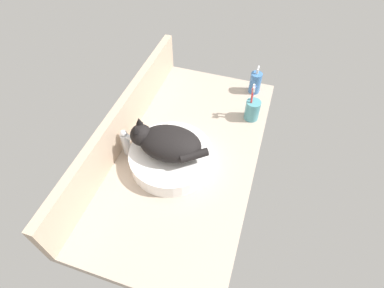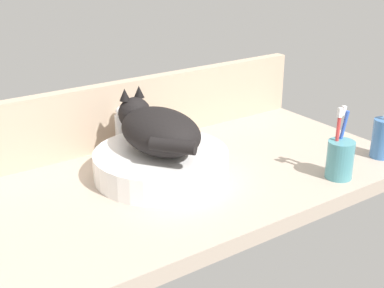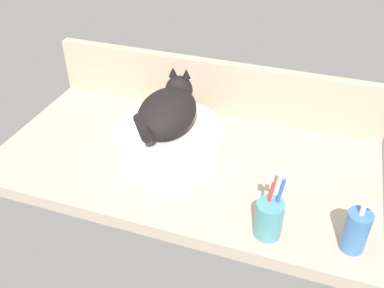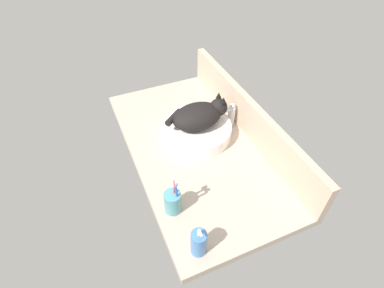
{
  "view_description": "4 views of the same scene",
  "coord_description": "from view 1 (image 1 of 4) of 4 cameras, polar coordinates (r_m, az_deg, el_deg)",
  "views": [
    {
      "loc": [
        -76.78,
        -27.61,
        101.21
      ],
      "look_at": [
        -1.46,
        -3.32,
        8.21
      ],
      "focal_mm": 28.0,
      "sensor_mm": 36.0,
      "label": 1
    },
    {
      "loc": [
        -71.88,
        -103.11,
        59.73
      ],
      "look_at": [
        -2.31,
        -3.22,
        10.11
      ],
      "focal_mm": 50.0,
      "sensor_mm": 36.0,
      "label": 2
    },
    {
      "loc": [
        35.87,
        -97.78,
        80.3
      ],
      "look_at": [
        3.32,
        -3.2,
        7.59
      ],
      "focal_mm": 40.0,
      "sensor_mm": 36.0,
      "label": 3
    },
    {
      "loc": [
        95.28,
        -43.0,
        103.58
      ],
      "look_at": [
        6.91,
        -4.79,
        9.46
      ],
      "focal_mm": 28.0,
      "sensor_mm": 36.0,
      "label": 4
    }
  ],
  "objects": [
    {
      "name": "ground_plane",
      "position": [
        1.32,
        -1.18,
        -2.08
      ],
      "size": [
        114.62,
        60.72,
        4.0
      ],
      "primitive_type": "cube",
      "color": "#B2A08E"
    },
    {
      "name": "cat",
      "position": [
        1.17,
        -4.84,
        0.32
      ],
      "size": [
        18.31,
        32.41,
        14.0
      ],
      "color": "black",
      "rests_on": "sink_basin"
    },
    {
      "name": "sink_basin",
      "position": [
        1.24,
        -3.96,
        -2.53
      ],
      "size": [
        34.56,
        34.56,
        6.75
      ],
      "primitive_type": "cylinder",
      "color": "white",
      "rests_on": "ground_plane"
    },
    {
      "name": "soap_dispenser",
      "position": [
        1.59,
        11.96,
        11.39
      ],
      "size": [
        5.77,
        5.77,
        14.35
      ],
      "color": "#3F72B2",
      "rests_on": "ground_plane"
    },
    {
      "name": "toothbrush_cup",
      "position": [
        1.43,
        11.4,
        6.47
      ],
      "size": [
        6.82,
        6.82,
        18.69
      ],
      "color": "teal",
      "rests_on": "ground_plane"
    },
    {
      "name": "faucet",
      "position": [
        1.27,
        -12.1,
        0.44
      ],
      "size": [
        3.6,
        11.83,
        13.6
      ],
      "color": "silver",
      "rests_on": "ground_plane"
    },
    {
      "name": "backsplash_panel",
      "position": [
        1.32,
        -13.11,
        4.07
      ],
      "size": [
        114.62,
        3.6,
        19.08
      ],
      "primitive_type": "cube",
      "color": "tan",
      "rests_on": "ground_plane"
    }
  ]
}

